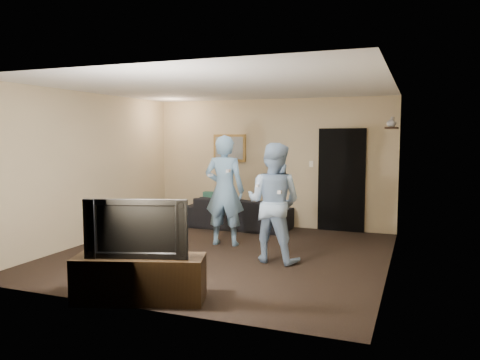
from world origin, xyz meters
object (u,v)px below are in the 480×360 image
at_px(tv_console, 140,279).
at_px(wii_player_left, 225,190).
at_px(wii_player_right, 273,202).
at_px(television, 139,227).
at_px(sofa, 238,213).

xyz_separation_m(tv_console, wii_player_left, (-0.17, 2.86, 0.68)).
bearing_deg(wii_player_right, television, -112.90).
relative_size(television, wii_player_left, 0.61).
height_order(sofa, television, television).
xyz_separation_m(tv_console, television, (0.00, 0.00, 0.59)).
height_order(television, wii_player_left, wii_player_left).
distance_m(sofa, tv_console, 4.32).
distance_m(television, wii_player_left, 2.86).
bearing_deg(wii_player_left, television, -86.64).
xyz_separation_m(television, wii_player_right, (0.91, 2.16, 0.04)).
bearing_deg(tv_console, wii_player_right, 49.26).
bearing_deg(tv_console, wii_player_left, 75.52).
relative_size(television, wii_player_right, 0.65).
bearing_deg(sofa, television, 98.72).
relative_size(sofa, wii_player_right, 1.20).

